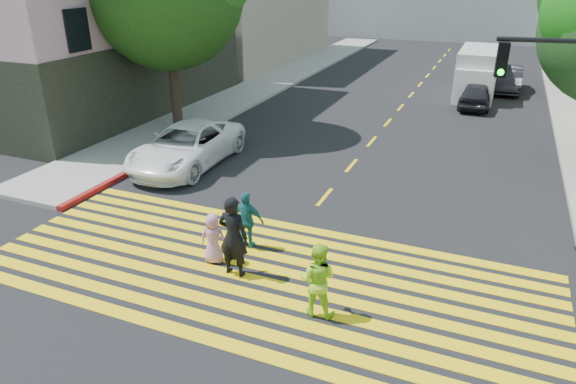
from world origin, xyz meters
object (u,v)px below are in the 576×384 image
Objects in this scene: white_sedan at (187,146)px; dark_car_parked at (507,79)px; pedestrian_woman at (317,280)px; white_van at (477,74)px; pedestrian_child at (213,238)px; dark_car_near at (476,95)px; silver_car at (487,60)px; pedestrian_extra at (247,220)px; pedestrian_man at (233,237)px.

dark_car_parked is (10.35, 17.26, -0.02)m from white_sedan.
pedestrian_woman is 0.31× the size of white_van.
white_sedan reaches higher than dark_car_parked.
pedestrian_child is 0.34× the size of dark_car_near.
white_sedan is at bearing 63.77° from silver_car.
silver_car is 0.86× the size of white_van.
pedestrian_extra is (-2.56, 1.91, -0.06)m from pedestrian_woman.
pedestrian_extra reaches higher than silver_car.
white_van is at bearing 83.31° from silver_car.
pedestrian_woman is at bearing 84.83° from dark_car_near.
dark_car_parked is at bearing 57.36° from white_sedan.
pedestrian_woman reaches higher than pedestrian_child.
pedestrian_man reaches higher than dark_car_near.
dark_car_parked is (5.68, 21.73, -0.05)m from pedestrian_extra.
pedestrian_extra reaches higher than dark_car_near.
dark_car_parked is (5.39, 22.97, -0.28)m from pedestrian_man.
white_van is (4.09, 19.80, 0.43)m from pedestrian_extra.
silver_car is at bearing 102.46° from dark_car_parked.
white_van is at bearing -85.59° from dark_car_near.
pedestrian_child is 0.84× the size of pedestrian_extra.
dark_car_near is 4.76m from dark_car_parked.
pedestrian_woman is at bearing -43.06° from white_sedan.
pedestrian_woman is 23.84m from dark_car_parked.
pedestrian_child is 18.73m from dark_car_near.
pedestrian_extra is 6.47m from white_sedan.
pedestrian_child is (-0.72, 0.29, -0.35)m from pedestrian_man.
dark_car_parked is at bearing -106.88° from dark_car_near.
pedestrian_woman is at bearing -97.42° from dark_car_parked.
dark_car_parked reaches higher than pedestrian_child.
dark_car_near is 2.69m from white_van.
pedestrian_extra is 28.62m from silver_car.
white_van is (1.53, 21.71, 0.38)m from pedestrian_woman.
white_sedan is 0.99× the size of white_van.
pedestrian_child is at bearing -53.61° from white_sedan.
white_sedan is 25.44m from silver_car.
white_van reaches higher than pedestrian_woman.
pedestrian_extra is at bearing -104.56° from dark_car_parked.
pedestrian_extra is at bearing -101.78° from white_van.
dark_car_parked is (6.11, 22.67, 0.08)m from pedestrian_child.
white_sedan is 17.67m from white_van.
pedestrian_woman is 1.28× the size of pedestrian_child.
pedestrian_extra is (0.43, 0.95, 0.12)m from pedestrian_child.
pedestrian_woman is 0.38× the size of dark_car_parked.
dark_car_near is at bearing -109.27° from pedestrian_extra.
pedestrian_woman is 9.65m from white_sedan.
dark_car_parked is (1.44, -6.58, 0.05)m from silver_car.
pedestrian_man is 0.53× the size of dark_car_near.
pedestrian_woman is 3.15m from pedestrian_child.
pedestrian_man is 0.85m from pedestrian_child.
pedestrian_child is 23.48m from dark_car_parked.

